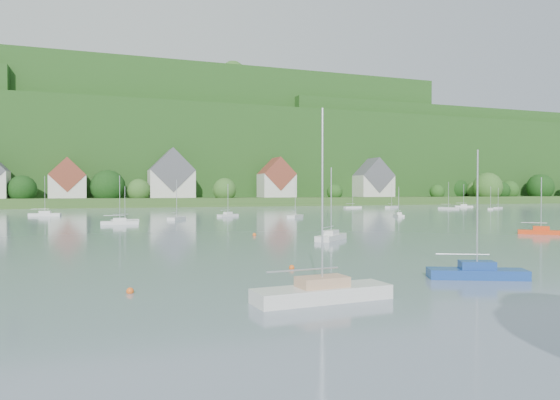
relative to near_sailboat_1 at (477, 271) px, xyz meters
name	(u,v)px	position (x,y,z in m)	size (l,w,h in m)	color
far_shore_strip	(154,201)	(-2.02, 175.87, 1.07)	(600.00, 60.00, 3.00)	#2F5520
forested_ridge	(141,157)	(-1.63, 244.44, 22.45)	(620.00, 181.22, 69.89)	#174415
village_building_1	(68,181)	(-32.02, 164.87, 8.32)	(12.00, 9.36, 14.00)	beige
village_building_2	(171,178)	(2.98, 163.87, 9.84)	(16.00, 11.44, 18.00)	beige
village_building_3	(276,181)	(42.98, 161.87, 9.00)	(13.00, 10.40, 15.50)	beige
village_building_4	(373,181)	(87.98, 165.87, 9.16)	(15.00, 10.40, 16.50)	beige
near_sailboat_1	(477,271)	(0.00, 0.00, 0.00)	(6.06, 3.97, 7.97)	navy
near_sailboat_2	(322,291)	(-11.71, -2.72, 0.05)	(7.16, 2.48, 9.49)	silver
near_sailboat_3	(331,236)	(2.20, 25.79, 0.00)	(5.37, 5.41, 8.04)	silver
near_sailboat_5	(541,231)	(30.19, 23.73, -0.02)	(4.93, 4.63, 7.15)	red
mooring_buoy_0	(292,269)	(-9.47, 7.40, -0.43)	(0.39, 0.39, 0.39)	orange
mooring_buoy_3	(254,236)	(-4.27, 33.81, -0.43)	(0.44, 0.44, 0.44)	orange
mooring_buoy_5	(130,293)	(-20.54, 2.41, -0.43)	(0.40, 0.40, 0.40)	orange
far_sailboat_cluster	(247,212)	(11.41, 92.35, -0.06)	(183.50, 61.87, 8.71)	silver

